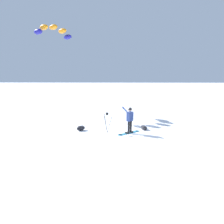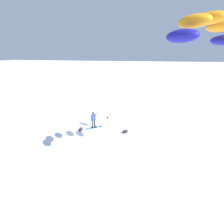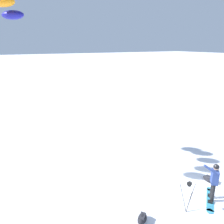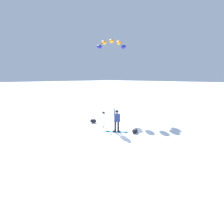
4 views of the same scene
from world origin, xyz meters
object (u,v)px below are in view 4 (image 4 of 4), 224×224
snowboarder (117,119)px  traction_kite (111,44)px  camera_tripod (104,116)px  gear_bag_small (93,121)px  snowboard (117,132)px  gear_bag_large (135,131)px

snowboarder → traction_kite: 12.17m
camera_tripod → gear_bag_small: camera_tripod is taller
snowboard → gear_bag_large: bearing=128.0°
snowboarder → gear_bag_large: bearing=129.4°
camera_tripod → traction_kite: bearing=-139.8°
snowboarder → gear_bag_small: snowboarder is taller
snowboard → gear_bag_large: (-0.86, 1.10, 0.13)m
gear_bag_large → camera_tripod: bearing=-71.5°
gear_bag_large → gear_bag_small: 4.45m
snowboarder → gear_bag_small: 3.51m
traction_kite → gear_bag_small: 10.88m
gear_bag_large → gear_bag_small: size_ratio=1.14×
snowboarder → gear_bag_large: size_ratio=2.32×
traction_kite → gear_bag_large: (5.91, 8.26, -8.01)m
camera_tripod → gear_bag_large: bearing=108.5°
gear_bag_large → camera_tripod: camera_tripod is taller
snowboarder → snowboard: (-0.01, -0.03, -1.04)m
snowboard → gear_bag_small: size_ratio=2.27×
gear_bag_large → gear_bag_small: (0.42, -4.43, 0.03)m
gear_bag_large → camera_tripod: 2.82m
traction_kite → camera_tripod: traction_kite is taller
gear_bag_large → camera_tripod: (0.85, -2.55, 0.83)m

